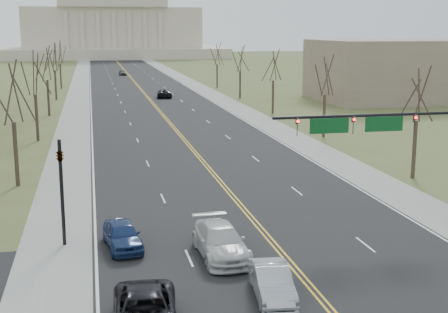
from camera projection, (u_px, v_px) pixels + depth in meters
name	position (u px, v px, depth m)	size (l,w,h in m)	color
road	(139.00, 86.00, 129.67)	(20.00, 380.00, 0.01)	black
cross_road	(304.00, 280.00, 30.06)	(120.00, 14.00, 0.01)	black
sidewalk_left	(79.00, 88.00, 127.22)	(4.00, 380.00, 0.03)	gray
sidewalk_right	(195.00, 85.00, 132.12)	(4.00, 380.00, 0.03)	gray
center_line	(139.00, 86.00, 129.67)	(0.42, 380.00, 0.01)	gold
edge_line_left	(90.00, 87.00, 127.67)	(0.15, 380.00, 0.01)	silver
edge_line_right	(185.00, 86.00, 131.67)	(0.15, 380.00, 0.01)	silver
capitol	(112.00, 23.00, 260.82)	(90.00, 60.00, 50.00)	beige
signal_mast	(383.00, 132.00, 37.60)	(12.12, 0.44, 7.20)	black
signal_left	(61.00, 181.00, 34.14)	(0.32, 0.36, 6.00)	black
tree_r_0	(418.00, 97.00, 49.14)	(3.74, 3.74, 8.50)	#362A20
tree_l_0	(12.00, 96.00, 46.56)	(3.96, 3.96, 9.00)	#362A20
tree_r_1	(325.00, 78.00, 68.30)	(3.74, 3.74, 8.50)	#362A20
tree_l_1	(34.00, 76.00, 65.72)	(3.96, 3.96, 9.00)	#362A20
tree_r_2	(273.00, 67.00, 87.46)	(3.74, 3.74, 8.50)	#362A20
tree_l_2	(46.00, 65.00, 84.88)	(3.96, 3.96, 9.00)	#362A20
tree_r_3	(240.00, 60.00, 106.61)	(3.74, 3.74, 8.50)	#362A20
tree_l_3	(54.00, 58.00, 104.03)	(3.96, 3.96, 9.00)	#362A20
tree_r_4	(217.00, 55.00, 125.77)	(3.74, 3.74, 8.50)	#362A20
tree_l_4	(60.00, 54.00, 123.19)	(3.96, 3.96, 9.00)	#362A20
bldg_right_mass	(393.00, 70.00, 104.27)	(25.00, 20.00, 10.00)	#7B6557
car_sb_inner_lead	(272.00, 282.00, 27.93)	(1.56, 4.48, 1.48)	#A7A9AF
car_sb_outer_lead	(145.00, 313.00, 24.76)	(2.60, 5.65, 1.57)	black
car_sb_inner_second	(221.00, 241.00, 32.93)	(2.35, 5.78, 1.68)	#BCBCBC
car_sb_outer_second	(122.00, 235.00, 34.23)	(1.77, 4.41, 1.50)	navy
car_far_nb	(164.00, 93.00, 108.95)	(2.50, 5.42, 1.51)	black
car_far_sb	(123.00, 73.00, 160.39)	(1.61, 4.01, 1.37)	#4D4F55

